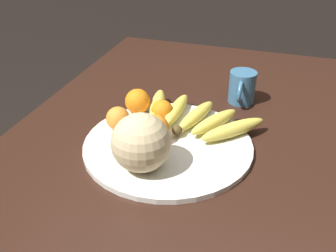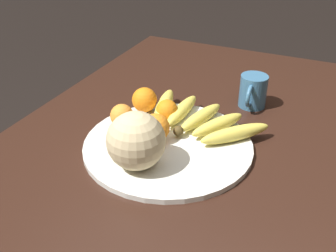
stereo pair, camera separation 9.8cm
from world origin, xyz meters
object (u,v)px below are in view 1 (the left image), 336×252
(ceramic_mug, at_px, (242,87))
(orange_back_left, at_px, (155,128))
(banana_bunch, at_px, (194,116))
(fruit_bowl, at_px, (168,145))
(melon, at_px, (141,143))
(orange_front_left, at_px, (118,118))
(kitchen_table, at_px, (184,176))
(produce_tag, at_px, (130,137))
(orange_front_right, at_px, (138,101))
(orange_mid_center, at_px, (162,111))

(ceramic_mug, bearing_deg, orange_back_left, 150.82)
(banana_bunch, xyz_separation_m, orange_back_left, (-0.12, 0.07, 0.02))
(fruit_bowl, height_order, orange_back_left, orange_back_left)
(melon, distance_m, orange_front_left, 0.19)
(orange_back_left, height_order, ceramic_mug, ceramic_mug)
(orange_back_left, xyz_separation_m, ceramic_mug, (0.31, -0.17, -0.00))
(kitchen_table, distance_m, produce_tag, 0.18)
(banana_bunch, distance_m, orange_back_left, 0.14)
(produce_tag, height_order, ceramic_mug, ceramic_mug)
(fruit_bowl, bearing_deg, orange_front_right, 46.40)
(orange_front_right, bearing_deg, orange_front_left, 170.46)
(banana_bunch, bearing_deg, kitchen_table, -161.00)
(kitchen_table, relative_size, orange_front_right, 21.32)
(orange_mid_center, bearing_deg, ceramic_mug, -42.73)
(banana_bunch, bearing_deg, orange_mid_center, 114.76)
(kitchen_table, distance_m, fruit_bowl, 0.11)
(fruit_bowl, relative_size, produce_tag, 4.25)
(ceramic_mug, bearing_deg, orange_mid_center, 137.27)
(banana_bunch, distance_m, orange_mid_center, 0.09)
(fruit_bowl, xyz_separation_m, orange_front_left, (0.03, 0.15, 0.04))
(fruit_bowl, bearing_deg, orange_mid_center, 25.99)
(banana_bunch, distance_m, orange_front_right, 0.17)
(kitchen_table, distance_m, orange_back_left, 0.16)
(fruit_bowl, xyz_separation_m, banana_bunch, (0.12, -0.04, 0.03))
(fruit_bowl, distance_m, orange_front_right, 0.19)
(orange_back_left, bearing_deg, ceramic_mug, -29.18)
(orange_back_left, bearing_deg, melon, -175.97)
(orange_front_right, bearing_deg, produce_tag, -168.09)
(melon, bearing_deg, orange_front_right, 23.48)
(kitchen_table, bearing_deg, orange_back_left, 100.11)
(melon, distance_m, orange_back_left, 0.12)
(kitchen_table, height_order, orange_mid_center, orange_mid_center)
(orange_front_left, height_order, orange_back_left, orange_back_left)
(orange_mid_center, distance_m, produce_tag, 0.13)
(orange_mid_center, bearing_deg, orange_front_right, 75.67)
(banana_bunch, bearing_deg, orange_back_left, 164.90)
(fruit_bowl, relative_size, melon, 3.16)
(orange_back_left, height_order, produce_tag, orange_back_left)
(orange_front_right, relative_size, ceramic_mug, 0.60)
(fruit_bowl, xyz_separation_m, melon, (-0.12, 0.03, 0.07))
(ceramic_mug, bearing_deg, produce_tag, 142.50)
(melon, height_order, ceramic_mug, melon)
(orange_back_left, bearing_deg, fruit_bowl, -89.22)
(banana_bunch, xyz_separation_m, ceramic_mug, (0.19, -0.10, 0.02))
(orange_front_left, relative_size, ceramic_mug, 0.53)
(banana_bunch, bearing_deg, produce_tag, 147.26)
(kitchen_table, xyz_separation_m, banana_bunch, (0.11, 0.01, 0.13))
(produce_tag, bearing_deg, orange_back_left, -102.12)
(kitchen_table, bearing_deg, melon, 152.04)
(kitchen_table, bearing_deg, orange_front_right, 57.22)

